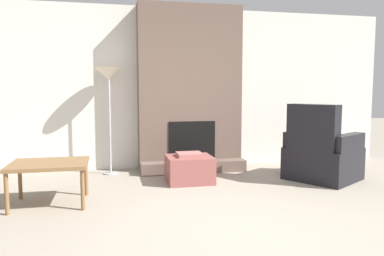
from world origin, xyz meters
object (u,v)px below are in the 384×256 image
(side_table, at_px, (49,167))
(floor_lamp_left, at_px, (109,78))
(ottoman, at_px, (189,169))
(armchair, at_px, (321,157))

(side_table, xyz_separation_m, floor_lamp_left, (0.66, 1.42, 1.03))
(ottoman, relative_size, armchair, 0.53)
(ottoman, height_order, side_table, side_table)
(armchair, relative_size, side_table, 1.42)
(floor_lamp_left, bearing_deg, ottoman, -35.34)
(armchair, height_order, side_table, armchair)
(side_table, bearing_deg, ottoman, 20.98)
(ottoman, height_order, floor_lamp_left, floor_lamp_left)
(armchair, relative_size, floor_lamp_left, 0.73)
(ottoman, distance_m, armchair, 1.86)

